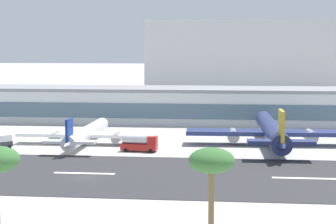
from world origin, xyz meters
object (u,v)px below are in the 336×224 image
(airliner_navy_tail_gate_0, at_px, (85,134))
(service_fuel_truck_2, at_px, (139,143))
(airliner_gold_tail_gate_1, at_px, (272,132))
(palm_tree_3, at_px, (212,164))
(distant_hotel_block, at_px, (251,59))
(terminal_building, at_px, (185,105))

(airliner_navy_tail_gate_0, relative_size, service_fuel_truck_2, 4.60)
(airliner_gold_tail_gate_1, xyz_separation_m, palm_tree_3, (-12.44, -84.27, 8.57))
(airliner_navy_tail_gate_0, height_order, palm_tree_3, palm_tree_3)
(distant_hotel_block, relative_size, palm_tree_3, 7.02)
(airliner_gold_tail_gate_1, relative_size, service_fuel_truck_2, 6.02)
(terminal_building, distance_m, palm_tree_3, 128.44)
(service_fuel_truck_2, bearing_deg, airliner_navy_tail_gate_0, 156.08)
(terminal_building, height_order, airliner_navy_tail_gate_0, terminal_building)
(palm_tree_3, bearing_deg, service_fuel_truck_2, 104.62)
(terminal_building, relative_size, palm_tree_3, 13.16)
(airliner_navy_tail_gate_0, xyz_separation_m, airliner_gold_tail_gate_1, (46.26, 3.34, 0.83))
(palm_tree_3, bearing_deg, airliner_navy_tail_gate_0, 112.69)
(distant_hotel_block, distance_m, service_fuel_truck_2, 150.93)
(distant_hotel_block, xyz_separation_m, palm_tree_3, (-11.89, -219.67, -6.06))
(airliner_navy_tail_gate_0, relative_size, airliner_gold_tail_gate_1, 0.76)
(terminal_building, xyz_separation_m, distant_hotel_block, (24.19, 91.98, 12.52))
(palm_tree_3, bearing_deg, airliner_gold_tail_gate_1, 81.60)
(airliner_gold_tail_gate_1, distance_m, palm_tree_3, 85.61)
(airliner_navy_tail_gate_0, bearing_deg, airliner_gold_tail_gate_1, -85.59)
(distant_hotel_block, height_order, airliner_gold_tail_gate_1, distant_hotel_block)
(airliner_navy_tail_gate_0, height_order, airliner_gold_tail_gate_1, airliner_gold_tail_gate_1)
(airliner_navy_tail_gate_0, distance_m, service_fuel_truck_2, 16.92)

